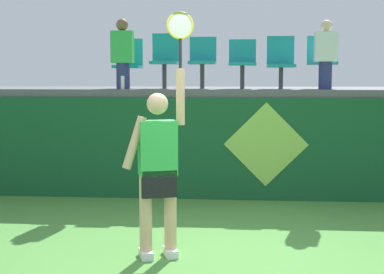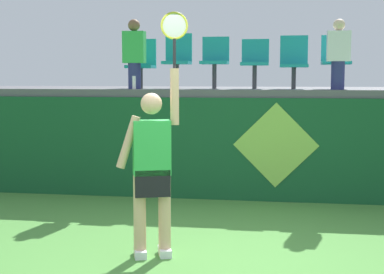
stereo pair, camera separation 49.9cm
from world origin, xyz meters
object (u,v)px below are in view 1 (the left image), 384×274
stadium_chair_3 (242,60)px  spectator_0 (326,54)px  tennis_player (158,166)px  stadium_chair_2 (203,59)px  stadium_chair_5 (322,59)px  spectator_1 (122,53)px  water_bottle (123,83)px  stadium_chair_4 (281,60)px  stadium_chair_0 (128,62)px  stadium_chair_1 (165,58)px

stadium_chair_3 → spectator_0: size_ratio=0.76×
tennis_player → stadium_chair_2: (0.23, 3.60, 1.20)m
stadium_chair_3 → stadium_chair_5: stadium_chair_5 is taller
spectator_0 → spectator_1: spectator_1 is taller
spectator_1 → tennis_player: bearing=-72.3°
water_bottle → stadium_chair_5: size_ratio=0.24×
stadium_chair_4 → stadium_chair_3: bearing=-179.1°
stadium_chair_5 → stadium_chair_2: bearing=-179.9°
tennis_player → spectator_0: size_ratio=2.41×
tennis_player → stadium_chair_2: size_ratio=3.00×
stadium_chair_0 → stadium_chair_3: 1.87m
stadium_chair_3 → spectator_0: 1.34m
stadium_chair_1 → stadium_chair_4: (1.88, 0.00, -0.05)m
tennis_player → spectator_0: spectator_0 is taller
stadium_chair_3 → spectator_1: size_ratio=0.73×
stadium_chair_5 → spectator_1: 3.17m
stadium_chair_1 → stadium_chair_2: 0.62m
water_bottle → stadium_chair_1: size_ratio=0.23×
stadium_chair_2 → stadium_chair_5: size_ratio=0.99×
stadium_chair_1 → stadium_chair_5: (2.53, -0.00, -0.03)m
water_bottle → stadium_chair_0: (-0.01, 0.56, 0.34)m
stadium_chair_0 → stadium_chair_4: bearing=0.0°
stadium_chair_1 → stadium_chair_4: stadium_chair_1 is taller
stadium_chair_3 → stadium_chair_5: (1.26, 0.00, 0.02)m
stadium_chair_2 → stadium_chair_3: (0.65, -0.00, -0.03)m
stadium_chair_3 → stadium_chair_4: 0.62m
tennis_player → stadium_chair_4: tennis_player is taller
stadium_chair_0 → tennis_player: bearing=-74.5°
stadium_chair_5 → stadium_chair_3: bearing=-179.8°
tennis_player → stadium_chair_3: (0.87, 3.59, 1.17)m
stadium_chair_1 → stadium_chair_4: size_ratio=1.06×
water_bottle → stadium_chair_4: size_ratio=0.24×
water_bottle → spectator_1: 0.47m
tennis_player → spectator_0: bearing=56.0°
stadium_chair_0 → stadium_chair_2: stadium_chair_2 is taller
stadium_chair_3 → stadium_chair_2: bearing=179.8°
water_bottle → spectator_1: bearing=99.8°
stadium_chair_4 → spectator_0: bearing=-34.0°
stadium_chair_0 → stadium_chair_3: (1.87, -0.01, 0.01)m
stadium_chair_3 → water_bottle: bearing=-163.5°
stadium_chair_1 → spectator_0: bearing=-9.8°
stadium_chair_3 → spectator_0: bearing=-18.7°
stadium_chair_1 → stadium_chair_5: size_ratio=1.06×
stadium_chair_5 → stadium_chair_1: bearing=179.9°
spectator_0 → spectator_1: (-3.13, -0.04, 0.02)m
stadium_chair_1 → spectator_1: bearing=-141.7°
stadium_chair_2 → spectator_0: size_ratio=0.80×
stadium_chair_4 → stadium_chair_5: bearing=-0.5°
stadium_chair_0 → stadium_chair_4: stadium_chair_4 is taller
water_bottle → stadium_chair_4: stadium_chair_4 is taller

